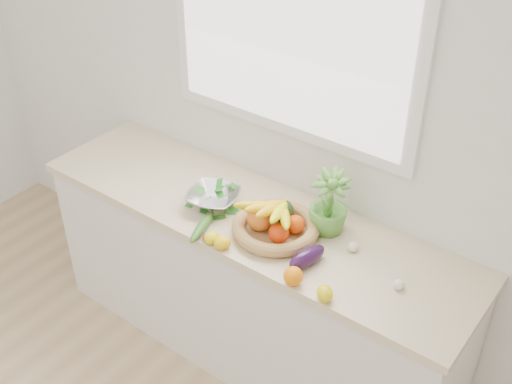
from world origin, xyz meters
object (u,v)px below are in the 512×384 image
Objects in this scene: cucumber at (202,227)px; fruit_basket at (275,223)px; potted_herb at (329,203)px; colander_with_spinach at (213,195)px; eggplant at (307,257)px; apple at (253,209)px.

cucumber is 0.33m from fruit_basket.
potted_herb is at bearing 41.67° from fruit_basket.
eggplant is at bearing -8.09° from colander_with_spinach.
fruit_basket is (-0.23, 0.09, 0.02)m from eggplant.
eggplant is at bearing -77.26° from potted_herb.
colander_with_spinach is (-0.35, -0.01, 0.01)m from fruit_basket.
apple is 0.26× the size of potted_herb.
eggplant is 0.49× the size of fruit_basket.
fruit_basket reaches higher than cucumber.
cucumber is (-0.50, -0.09, -0.02)m from eggplant.
fruit_basket is at bearing 34.75° from cucumber.
eggplant is 0.61× the size of potted_herb.
potted_herb reaches higher than eggplant.
cucumber is at bearing -169.52° from eggplant.
fruit_basket is at bearing -13.47° from apple.
potted_herb reaches higher than apple.
fruit_basket reaches higher than eggplant.
potted_herb is (-0.06, 0.25, 0.11)m from eggplant.
cucumber is at bearing -145.25° from fruit_basket.
potted_herb reaches higher than cucumber.
potted_herb is (0.45, 0.34, 0.13)m from cucumber.
cucumber is 0.20m from colander_with_spinach.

